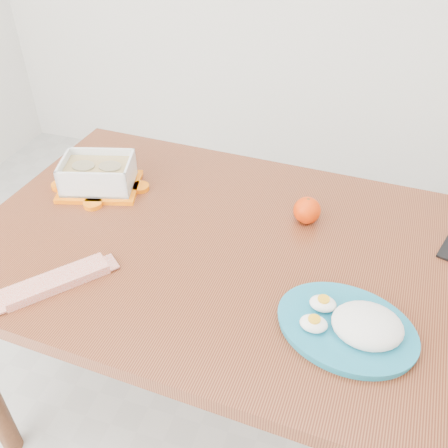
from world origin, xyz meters
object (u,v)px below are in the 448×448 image
(food_container, at_px, (98,175))
(orange_fruit, at_px, (307,210))
(dining_table, at_px, (224,268))
(rice_plate, at_px, (353,324))

(food_container, xyz_separation_m, orange_fruit, (0.61, 0.03, -0.01))
(food_container, height_order, orange_fruit, food_container)
(dining_table, bearing_deg, orange_fruit, 42.76)
(dining_table, xyz_separation_m, rice_plate, (0.35, -0.20, 0.11))
(dining_table, distance_m, food_container, 0.47)
(rice_plate, bearing_deg, food_container, 171.14)
(dining_table, distance_m, orange_fruit, 0.27)
(dining_table, height_order, rice_plate, rice_plate)
(dining_table, distance_m, rice_plate, 0.42)
(orange_fruit, bearing_deg, rice_plate, -65.12)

